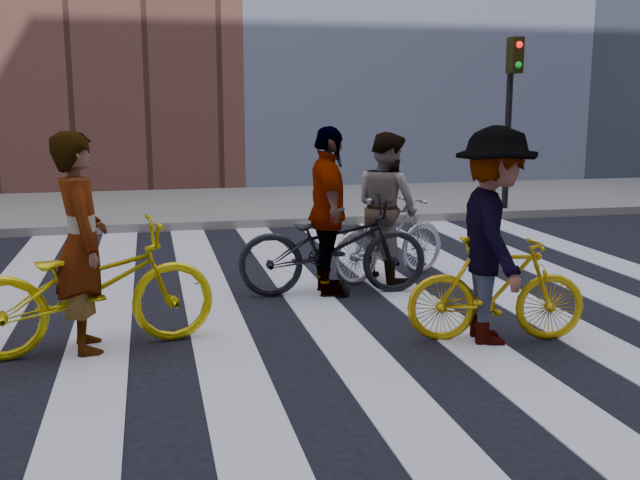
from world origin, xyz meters
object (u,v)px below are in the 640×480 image
object	(u,v)px
bike_silver_mid	(390,238)
rider_mid	(387,207)
traffic_signal	(511,95)
bike_dark_rear	(333,246)
bike_yellow_right	(496,289)
rider_right	(494,236)
rider_rear	(328,212)
bike_yellow_left	(90,287)
rider_left	(81,243)

from	to	relation	value
bike_silver_mid	rider_mid	distance (m)	0.39
traffic_signal	bike_dark_rear	size ratio (longest dim) A/B	1.56
traffic_signal	bike_yellow_right	bearing A→B (deg)	-117.43
rider_right	rider_rear	xyz separation A→B (m)	(-1.05, 1.97, -0.03)
bike_dark_rear	rider_rear	world-z (taller)	rider_rear
bike_yellow_left	bike_dark_rear	world-z (taller)	bike_yellow_left
bike_yellow_right	rider_mid	world-z (taller)	rider_mid
traffic_signal	bike_yellow_left	distance (m)	9.76
traffic_signal	rider_left	xyz separation A→B (m)	(-7.24, -6.39, -1.32)
traffic_signal	bike_yellow_right	distance (m)	8.04
bike_yellow_right	rider_mid	size ratio (longest dim) A/B	0.89
bike_silver_mid	bike_dark_rear	distance (m)	1.02
traffic_signal	bike_yellow_right	xyz separation A→B (m)	(-3.61, -6.95, -1.79)
bike_yellow_right	rider_right	xyz separation A→B (m)	(-0.05, 0.00, 0.49)
rider_mid	rider_right	size ratio (longest dim) A/B	0.92
bike_yellow_right	rider_right	distance (m)	0.50
traffic_signal	rider_right	bearing A→B (deg)	-117.76
bike_silver_mid	bike_yellow_right	distance (m)	2.53
bike_yellow_left	rider_rear	world-z (taller)	rider_rear
bike_yellow_left	bike_dark_rear	distance (m)	2.90
rider_right	rider_left	bearing A→B (deg)	92.80
bike_dark_rear	rider_rear	bearing A→B (deg)	95.12
bike_silver_mid	bike_dark_rear	size ratio (longest dim) A/B	0.81
rider_left	bike_yellow_left	bearing A→B (deg)	-100.23
traffic_signal	rider_rear	distance (m)	6.98
bike_yellow_right	bike_dark_rear	size ratio (longest dim) A/B	0.76
bike_dark_rear	rider_left	xyz separation A→B (m)	(-2.58, -1.41, 0.40)
rider_left	bike_dark_rear	bearing A→B (deg)	-71.60
bike_silver_mid	rider_mid	xyz separation A→B (m)	(-0.05, 0.00, 0.39)
bike_yellow_right	rider_rear	xyz separation A→B (m)	(-1.10, 1.97, 0.46)
rider_mid	rider_rear	size ratio (longest dim) A/B	0.95
traffic_signal	rider_left	bearing A→B (deg)	-138.56
bike_dark_rear	rider_mid	xyz separation A→B (m)	(0.81, 0.55, 0.34)
rider_left	rider_right	size ratio (longest dim) A/B	0.98
bike_yellow_left	bike_dark_rear	size ratio (longest dim) A/B	1.01
bike_silver_mid	rider_left	bearing A→B (deg)	97.41
bike_silver_mid	rider_left	size ratio (longest dim) A/B	0.90
rider_right	bike_silver_mid	bearing A→B (deg)	14.85
bike_dark_rear	bike_yellow_right	bearing A→B (deg)	-146.99
rider_rear	bike_yellow_left	bearing A→B (deg)	124.70
bike_yellow_left	bike_dark_rear	bearing A→B (deg)	-71.13
bike_yellow_right	rider_mid	xyz separation A→B (m)	(-0.24, 2.52, 0.42)
bike_yellow_right	rider_left	distance (m)	3.70
bike_dark_rear	bike_yellow_left	bearing A→B (deg)	124.22
traffic_signal	bike_dark_rear	distance (m)	7.03
bike_yellow_left	bike_silver_mid	world-z (taller)	bike_yellow_left
bike_yellow_left	rider_mid	distance (m)	3.89
bike_yellow_left	rider_rear	bearing A→B (deg)	-70.64
rider_right	rider_mid	bearing A→B (deg)	15.98
bike_yellow_right	rider_left	bearing A→B (deg)	92.92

